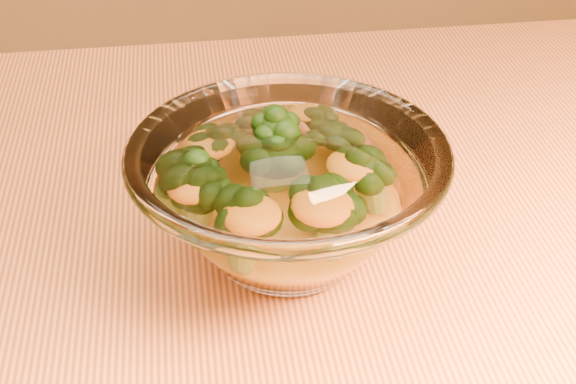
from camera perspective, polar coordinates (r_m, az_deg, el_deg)
The scene contains 4 objects.
table at distance 0.70m, azimuth 3.64°, elevation -10.04°, with size 1.20×0.80×0.75m.
glass_bowl at distance 0.59m, azimuth 0.00°, elevation -0.40°, with size 0.24×0.24×0.10m.
cheese_sauce at distance 0.61m, azimuth 0.00°, elevation -2.09°, with size 0.12×0.12×0.03m, color orange.
broccoli_heap at distance 0.59m, azimuth -1.22°, elevation 1.05°, with size 0.16×0.16×0.08m.
Camera 1 is at (-0.11, -0.48, 1.15)m, focal length 50.00 mm.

